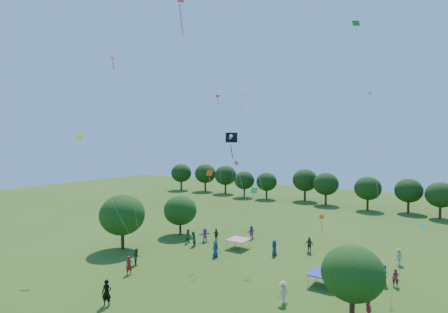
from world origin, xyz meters
TOP-DOWN VIEW (x-y plane):
  - near_tree_west at (-14.04, 13.97)m, footprint 5.14×5.14m
  - near_tree_north at (-12.69, 22.40)m, footprint 4.37×4.37m
  - near_tree_east at (12.01, 11.76)m, footprint 4.17×4.17m
  - treeline at (-1.73, 55.43)m, footprint 88.01×8.77m
  - tent_red_stripe at (-3.16, 21.63)m, footprint 2.20×2.20m
  - tent_blue at (8.37, 16.80)m, footprint 2.20×2.20m
  - man_in_black at (-3.92, 4.05)m, footprint 0.88×0.79m
  - crowd_person_0 at (12.59, 19.91)m, footprint 0.62×0.94m
  - crowd_person_1 at (13.55, 20.07)m, footprint 0.61×0.43m
  - crowd_person_2 at (-8.03, 19.34)m, footprint 0.69×0.97m
  - crowd_person_3 at (12.99, 26.05)m, footprint 1.05×1.20m
  - crowd_person_4 at (-6.93, 22.49)m, footprint 1.00×0.57m
  - crowd_person_5 at (-3.93, 26.04)m, footprint 0.88×1.66m
  - crowd_person_6 at (1.41, 21.69)m, footprint 0.62×0.92m
  - crowd_person_7 at (-7.39, 9.20)m, footprint 0.67×0.76m
  - crowd_person_8 at (-8.85, 11.43)m, footprint 0.92×0.82m
  - crowd_person_9 at (9.13, 19.04)m, footprint 1.01×1.08m
  - crowd_person_10 at (4.22, 24.62)m, footprint 1.10×0.60m
  - crowd_person_11 at (-8.01, 21.62)m, footprint 1.25×1.66m
  - crowd_person_12 at (-3.62, 17.75)m, footprint 0.81×0.44m
  - crowd_person_13 at (12.75, 13.22)m, footprint 0.65×0.77m
  - crowd_person_14 at (-9.33, 20.07)m, footprint 0.78×0.96m
  - crowd_person_15 at (6.87, 11.89)m, footprint 0.79×1.21m
  - pirate_kite at (1.55, 12.94)m, footprint 4.18×1.01m
  - red_high_kite at (-5.10, 14.53)m, footprint 3.99×1.95m
  - small_kite_0 at (-5.65, 21.33)m, footprint 2.00×1.69m
  - small_kite_1 at (-3.46, 16.54)m, footprint 1.60×2.64m
  - small_kite_2 at (-13.77, 9.48)m, footprint 5.86×3.19m
  - small_kite_3 at (11.44, 16.95)m, footprint 2.83×1.88m
  - small_kite_4 at (11.09, 24.22)m, footprint 2.58×1.78m
  - small_kite_5 at (-4.78, 23.85)m, footprint 0.36×0.64m
  - small_kite_6 at (2.47, 13.84)m, footprint 5.59×1.76m
  - small_kite_7 at (15.36, 17.96)m, footprint 2.09×0.66m
  - small_kite_8 at (-8.26, 9.31)m, footprint 1.58×2.22m
  - small_kite_9 at (6.96, 22.30)m, footprint 5.41×1.78m
  - small_kite_10 at (-2.95, 21.04)m, footprint 2.75×0.76m
  - small_kite_11 at (0.33, 18.18)m, footprint 5.58×0.68m

SIDE VIEW (x-z plane):
  - crowd_person_1 at x=13.55m, z-range 0.00..1.52m
  - crowd_person_9 at x=9.13m, z-range 0.00..1.56m
  - crowd_person_4 at x=-6.93m, z-range 0.00..1.62m
  - crowd_person_12 at x=-3.62m, z-range 0.00..1.64m
  - crowd_person_8 at x=-8.85m, z-range 0.00..1.64m
  - crowd_person_5 at x=-3.93m, z-range 0.00..1.69m
  - crowd_person_11 at x=-8.01m, z-range 0.00..1.69m
  - crowd_person_3 at x=12.99m, z-range 0.00..1.70m
  - crowd_person_6 at x=1.41m, z-range 0.00..1.70m
  - crowd_person_7 at x=-7.39m, z-range 0.00..1.71m
  - crowd_person_15 at x=6.87m, z-range 0.00..1.71m
  - crowd_person_14 at x=-9.33m, z-range 0.00..1.72m
  - crowd_person_13 at x=12.75m, z-range 0.00..1.75m
  - crowd_person_0 at x=12.59m, z-range 0.00..1.77m
  - crowd_person_2 at x=-8.03m, z-range 0.00..1.77m
  - crowd_person_10 at x=4.22m, z-range 0.00..1.79m
  - man_in_black at x=-3.92m, z-range 0.00..1.99m
  - tent_red_stripe at x=-3.16m, z-range 0.49..1.59m
  - tent_blue at x=8.37m, z-range 0.49..1.59m
  - near_tree_north at x=-12.69m, z-range 0.66..5.91m
  - near_tree_east at x=12.01m, z-range 0.79..6.14m
  - near_tree_west at x=-14.04m, z-range 0.83..7.12m
  - small_kite_9 at x=6.96m, z-range 2.24..5.80m
  - treeline at x=-1.73m, z-range 0.70..7.48m
  - small_kite_7 at x=15.36m, z-range 2.92..7.80m
  - small_kite_11 at x=0.33m, z-range 3.52..9.95m
  - small_kite_1 at x=-3.46m, z-range 4.14..12.29m
  - small_kite_5 at x=-4.78m, z-range 3.93..12.60m
  - small_kite_2 at x=-13.77m, z-range 5.16..16.97m
  - small_kite_4 at x=11.09m, z-range 3.60..19.65m
  - small_kite_10 at x=-2.95m, z-range 3.98..20.37m
  - pirate_kite at x=1.55m, z-range 6.50..18.35m
  - small_kite_0 at x=-5.65m, z-range 4.56..21.18m
  - small_kite_6 at x=2.47m, z-range 6.07..21.49m
  - small_kite_8 at x=-8.26m, z-range 4.59..23.43m
  - small_kite_3 at x=11.44m, z-range 6.13..26.73m
  - red_high_kite at x=-5.10m, z-range 8.30..33.89m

